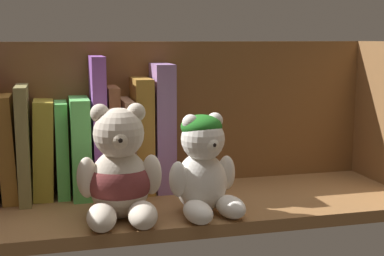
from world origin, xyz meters
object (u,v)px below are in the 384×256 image
book_11 (141,134)px  teddy_bear_larger (120,175)px  book_8 (98,125)px  book_10 (125,144)px  book_4 (25,141)px  book_12 (161,127)px  book_6 (62,148)px  book_9 (113,139)px  book_3 (8,147)px  book_5 (43,148)px  teddy_bear_smaller (204,167)px  book_7 (80,146)px

book_11 → teddy_bear_larger: size_ratio=1.15×
book_8 → book_10: bearing=0.0°
book_4 → book_12: book_12 is taller
book_6 → book_9: 8.70cm
book_3 → book_11: bearing=0.0°
book_11 → book_5: bearing=-180.0°
book_10 → book_4: bearing=-180.0°
book_8 → teddy_bear_larger: book_8 is taller
teddy_bear_smaller → teddy_bear_larger: bearing=178.0°
book_9 → book_10: bearing=0.0°
book_3 → teddy_bear_larger: bearing=-43.0°
book_9 → book_12: bearing=0.0°
book_5 → book_11: size_ratio=0.83×
book_5 → book_7: 6.04cm
book_4 → book_9: (14.65, 0.00, -0.31)cm
book_3 → book_9: size_ratio=0.95×
book_11 → book_12: (3.62, 0.00, 1.20)cm
book_6 → book_11: bearing=0.0°
book_12 → book_6: bearing=180.0°
book_8 → book_9: (2.50, 0.00, -2.58)cm
book_7 → book_8: bearing=-0.0°
book_5 → book_6: size_ratio=1.02×
book_6 → book_7: book_7 is taller
teddy_bear_larger → book_12: bearing=58.9°
book_10 → book_12: size_ratio=0.74×
book_4 → teddy_bear_larger: size_ratio=1.11×
teddy_bear_smaller → book_10: bearing=121.5°
book_12 → book_8: bearing=-180.0°
teddy_bear_larger → teddy_bear_smaller: bearing=-2.0°
book_10 → book_12: book_12 is taller
book_8 → book_3: bearing=180.0°
book_12 → teddy_bear_smaller: 16.72cm
book_12 → teddy_bear_larger: (-9.34, -15.49, -4.33)cm
book_3 → teddy_bear_larger: 22.78cm
book_5 → book_10: 13.87cm
book_4 → book_9: size_ratio=1.03×
book_6 → teddy_bear_smaller: book_6 is taller
book_6 → book_7: 3.02cm
book_7 → teddy_bear_larger: size_ratio=0.97×
book_8 → book_12: bearing=0.0°
book_3 → book_11: 22.34cm
book_7 → book_8: (3.12, -0.00, 3.44)cm
book_5 → book_6: (3.04, 0.00, -0.17)cm
book_6 → teddy_bear_smaller: (20.60, -15.93, -0.75)cm
book_7 → book_8: size_ratio=0.71×
book_5 → book_12: (20.29, 0.00, 2.90)cm
book_10 → book_6: bearing=180.0°
book_11 → teddy_bear_smaller: bearing=-66.4°
book_5 → book_6: 3.04cm
book_8 → book_11: book_8 is taller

